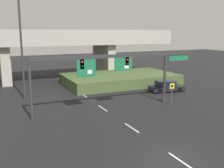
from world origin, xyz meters
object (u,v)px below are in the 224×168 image
speed_limit_sign (172,90)px  parked_sedan_near_right (166,86)px  signal_gantry (115,65)px  highway_light_pole_near (21,39)px

speed_limit_sign → parked_sedan_near_right: (3.19, 5.32, -0.87)m
speed_limit_sign → parked_sedan_near_right: speed_limit_sign is taller
speed_limit_sign → signal_gantry: bearing=172.3°
speed_limit_sign → highway_light_pole_near: bearing=148.3°
highway_light_pole_near → parked_sedan_near_right: highway_light_pole_near is taller
speed_limit_sign → highway_light_pole_near: size_ratio=0.18×
highway_light_pole_near → parked_sedan_near_right: (17.80, -3.69, -6.41)m
signal_gantry → highway_light_pole_near: size_ratio=1.33×
signal_gantry → speed_limit_sign: (6.54, -0.88, -3.10)m
signal_gantry → highway_light_pole_near: 11.71m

